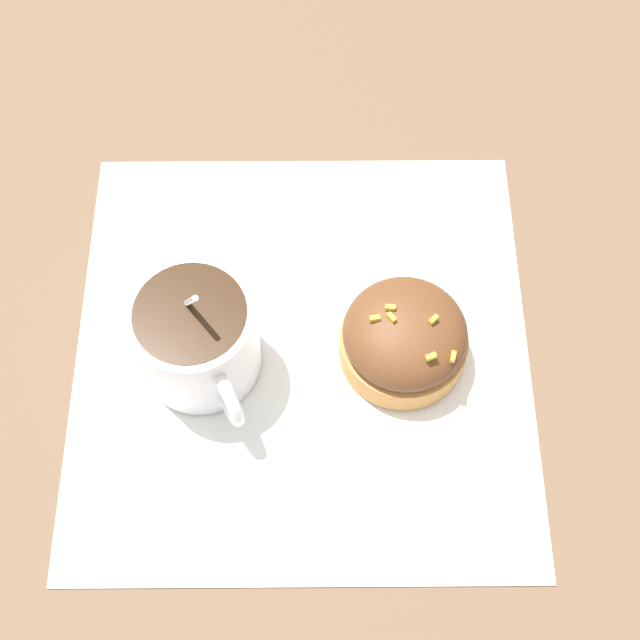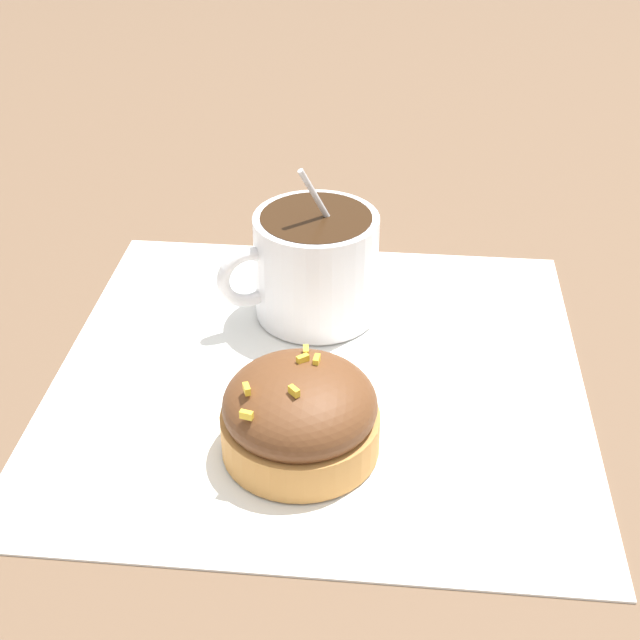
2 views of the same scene
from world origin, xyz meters
The scene contains 4 objects.
ground_plane centered at (0.00, 0.00, 0.00)m, with size 3.00×3.00×0.00m, color brown.
paper_napkin centered at (0.00, 0.00, 0.00)m, with size 0.35×0.35×0.00m.
coffee_cup centered at (-0.07, -0.01, 0.04)m, with size 0.09×0.11×0.11m.
frosted_pastry centered at (0.07, 0.00, 0.03)m, with size 0.09×0.09×0.06m.
Camera 2 is at (0.45, 0.07, 0.35)m, focal length 50.00 mm.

